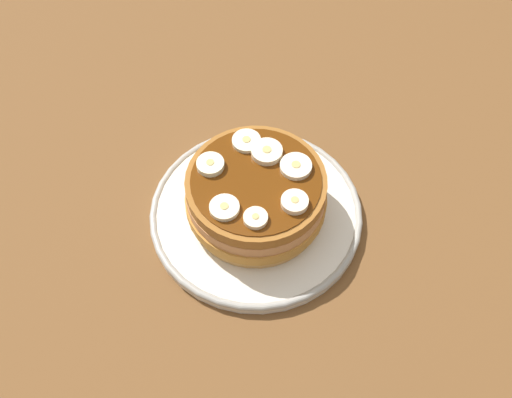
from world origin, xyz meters
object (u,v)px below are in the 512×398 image
plate (256,213)px  banana_slice_3 (256,218)px  banana_slice_6 (246,141)px  banana_slice_1 (268,153)px  banana_slice_5 (295,202)px  pancake_stack (255,194)px  banana_slice_4 (296,167)px  banana_slice_2 (212,162)px  banana_slice_0 (224,208)px

plate → banana_slice_3: bearing=-71.4°
banana_slice_6 → banana_slice_1: bearing=-15.6°
banana_slice_1 → banana_slice_5: 7.32cm
pancake_stack → banana_slice_4: bearing=35.1°
pancake_stack → banana_slice_5: 6.56cm
banana_slice_6 → plate: bearing=-59.1°
banana_slice_3 → banana_slice_6: bearing=114.8°
banana_slice_2 → banana_slice_6: bearing=57.4°
pancake_stack → banana_slice_4: size_ratio=4.61×
banana_slice_0 → banana_slice_1: (2.08, 8.61, 0.09)cm
banana_slice_5 → banana_slice_2: bearing=168.0°
banana_slice_1 → banana_slice_3: size_ratio=1.37×
pancake_stack → banana_slice_0: banana_slice_0 is taller
banana_slice_2 → banana_slice_1: bearing=30.7°
plate → banana_slice_0: size_ratio=7.87×
banana_slice_1 → banana_slice_3: (1.49, -8.76, -0.08)cm
pancake_stack → banana_slice_2: 6.33cm
banana_slice_4 → banana_slice_5: bearing=-74.7°
plate → banana_slice_1: banana_slice_1 is taller
banana_slice_6 → banana_slice_0: bearing=-84.7°
banana_slice_5 → banana_slice_4: bearing=105.3°
banana_slice_4 → banana_slice_6: bearing=165.4°
banana_slice_0 → banana_slice_5: banana_slice_5 is taller
banana_slice_5 → banana_slice_6: banana_slice_5 is taller
pancake_stack → banana_slice_6: bearing=120.6°
banana_slice_4 → banana_slice_5: (1.28, -4.68, 0.08)cm
plate → banana_slice_2: (-5.41, 0.44, 7.24)cm
plate → banana_slice_0: banana_slice_0 is taller
plate → banana_slice_5: banana_slice_5 is taller
pancake_stack → banana_slice_6: size_ratio=4.93×
plate → banana_slice_2: banana_slice_2 is taller
banana_slice_5 → banana_slice_0: bearing=-155.9°
plate → banana_slice_5: bearing=-19.5°
banana_slice_2 → banana_slice_4: banana_slice_2 is taller
plate → banana_slice_3: (1.68, -4.99, 7.18)cm
banana_slice_3 → banana_slice_0: bearing=177.6°
banana_slice_1 → banana_slice_3: banana_slice_1 is taller
pancake_stack → plate: bearing=-51.8°
banana_slice_3 → banana_slice_5: banana_slice_5 is taller
plate → banana_slice_2: 9.05cm
banana_slice_4 → banana_slice_6: banana_slice_4 is taller
banana_slice_2 → pancake_stack: bearing=-2.6°
banana_slice_0 → banana_slice_4: bearing=54.2°
plate → banana_slice_6: bearing=120.9°
banana_slice_0 → banana_slice_3: bearing=-2.4°
pancake_stack → banana_slice_0: size_ratio=5.10×
plate → banana_slice_3: 8.90cm
banana_slice_3 → plate: bearing=108.6°
plate → banana_slice_2: size_ratio=8.16×
banana_slice_2 → banana_slice_6: (2.65, 4.15, -0.11)cm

